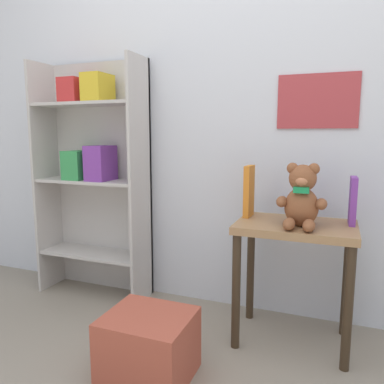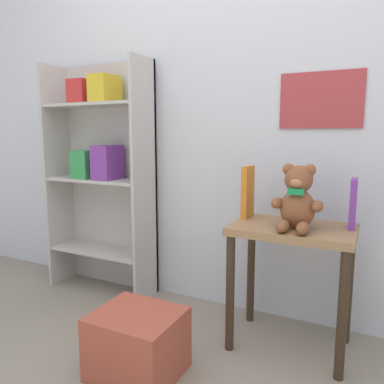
{
  "view_description": "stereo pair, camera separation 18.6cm",
  "coord_description": "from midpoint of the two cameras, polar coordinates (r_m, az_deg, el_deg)",
  "views": [
    {
      "loc": [
        0.49,
        -0.65,
        1.0
      ],
      "look_at": [
        -0.21,
        1.16,
        0.7
      ],
      "focal_mm": 35.0,
      "sensor_mm": 36.0,
      "label": 1
    },
    {
      "loc": [
        0.66,
        -0.58,
        1.0
      ],
      "look_at": [
        -0.21,
        1.16,
        0.7
      ],
      "focal_mm": 35.0,
      "sensor_mm": 36.0,
      "label": 2
    }
  ],
  "objects": [
    {
      "name": "teddy_bear",
      "position": [
        1.7,
        18.8,
        -1.18
      ],
      "size": [
        0.22,
        0.2,
        0.29
      ],
      "color": "brown",
      "rests_on": "display_table"
    },
    {
      "name": "book_standing_orange",
      "position": [
        1.87,
        11.3,
        -0.02
      ],
      "size": [
        0.03,
        0.11,
        0.26
      ],
      "primitive_type": "cube",
      "rotation": [
        0.0,
        0.0,
        -0.04
      ],
      "color": "orange",
      "rests_on": "display_table"
    },
    {
      "name": "book_standing_purple",
      "position": [
        1.82,
        26.08,
        -1.63
      ],
      "size": [
        0.03,
        0.11,
        0.22
      ],
      "primitive_type": "cube",
      "rotation": [
        0.0,
        0.0,
        0.03
      ],
      "color": "purple",
      "rests_on": "display_table"
    },
    {
      "name": "book_standing_blue",
      "position": [
        1.84,
        18.57,
        -1.59
      ],
      "size": [
        0.05,
        0.15,
        0.19
      ],
      "primitive_type": "cube",
      "rotation": [
        0.0,
        0.0,
        0.02
      ],
      "color": "#2D51B7",
      "rests_on": "display_table"
    },
    {
      "name": "display_table",
      "position": [
        1.82,
        17.88,
        -8.45
      ],
      "size": [
        0.54,
        0.37,
        0.59
      ],
      "color": "#9E754C",
      "rests_on": "ground_plane"
    },
    {
      "name": "wall_back",
      "position": [
        2.12,
        11.1,
        15.5
      ],
      "size": [
        4.8,
        0.07,
        2.5
      ],
      "color": "silver",
      "rests_on": "ground_plane"
    },
    {
      "name": "storage_bin",
      "position": [
        1.68,
        -4.95,
        -22.08
      ],
      "size": [
        0.35,
        0.31,
        0.27
      ],
      "color": "#AD4C38",
      "rests_on": "ground_plane"
    },
    {
      "name": "bookshelf_side",
      "position": [
        2.4,
        -11.34,
        3.84
      ],
      "size": [
        0.7,
        0.25,
        1.43
      ],
      "color": "#BCB7B2",
      "rests_on": "ground_plane"
    }
  ]
}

